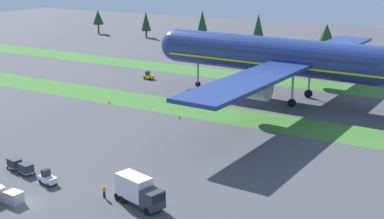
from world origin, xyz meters
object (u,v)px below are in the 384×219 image
object	(u,v)px
airliner	(291,57)
cargo_dolly_second	(15,163)
baggage_tug	(48,178)
pushback_tractor	(149,76)
cargo_dolly_lead	(26,168)
ground_crew_marshaller	(104,191)
taxiway_marker_0	(109,102)
uld_container_2	(14,197)
taxiway_marker_1	(179,117)
catering_truck	(139,190)

from	to	relation	value
airliner	cargo_dolly_second	distance (m)	59.78
baggage_tug	pushback_tractor	xyz separation A→B (m)	(-24.80, 59.02, 0.00)
airliner	baggage_tug	distance (m)	58.97
cargo_dolly_lead	cargo_dolly_second	distance (m)	2.90
baggage_tug	cargo_dolly_second	size ratio (longest dim) A/B	1.15
cargo_dolly_second	ground_crew_marshaller	bearing A→B (deg)	97.12
pushback_tractor	taxiway_marker_0	size ratio (longest dim) A/B	5.54
baggage_tug	taxiway_marker_0	world-z (taller)	baggage_tug
uld_container_2	airliner	bearing A→B (deg)	79.35
cargo_dolly_lead	pushback_tractor	xyz separation A→B (m)	(-19.86, 58.13, -0.10)
uld_container_2	taxiway_marker_1	xyz separation A→B (m)	(-1.15, 40.35, -0.44)
ground_crew_marshaller	uld_container_2	xyz separation A→B (m)	(-8.52, -6.72, -0.19)
catering_truck	taxiway_marker_0	xyz separation A→B (m)	(-32.94, 35.07, -1.71)
cargo_dolly_lead	ground_crew_marshaller	xyz separation A→B (m)	(14.10, -0.40, 0.03)
cargo_dolly_lead	catering_truck	distance (m)	19.08
cargo_dolly_lead	taxiway_marker_1	distance (m)	33.52
cargo_dolly_second	pushback_tractor	xyz separation A→B (m)	(-17.00, 57.61, -0.10)
cargo_dolly_second	uld_container_2	bearing A→B (deg)	58.02
airliner	taxiway_marker_0	size ratio (longest dim) A/B	167.04
catering_truck	ground_crew_marshaller	distance (m)	5.08
airliner	taxiway_marker_1	distance (m)	27.84
airliner	taxiway_marker_0	bearing A→B (deg)	126.79
uld_container_2	taxiway_marker_1	size ratio (longest dim) A/B	3.19
airliner	baggage_tug	size ratio (longest dim) A/B	28.83
baggage_tug	taxiway_marker_0	size ratio (longest dim) A/B	5.79
pushback_tractor	cargo_dolly_second	bearing A→B (deg)	19.54
cargo_dolly_lead	catering_truck	xyz separation A→B (m)	(19.05, 0.13, 1.03)
airliner	catering_truck	world-z (taller)	airliner
cargo_dolly_lead	taxiway_marker_0	xyz separation A→B (m)	(-13.89, 35.20, -0.68)
baggage_tug	taxiway_marker_1	world-z (taller)	baggage_tug
baggage_tug	uld_container_2	distance (m)	6.26
ground_crew_marshaller	taxiway_marker_0	xyz separation A→B (m)	(-27.98, 35.60, -0.70)
cargo_dolly_lead	catering_truck	size ratio (longest dim) A/B	0.33
baggage_tug	cargo_dolly_lead	bearing A→B (deg)	-90.00
ground_crew_marshaller	taxiway_marker_1	distance (m)	34.99
cargo_dolly_lead	ground_crew_marshaller	size ratio (longest dim) A/B	1.40
cargo_dolly_second	catering_truck	size ratio (longest dim) A/B	0.33
cargo_dolly_lead	catering_truck	bearing A→B (deg)	100.60
cargo_dolly_second	ground_crew_marshaller	xyz separation A→B (m)	(16.95, -0.91, 0.03)
airliner	cargo_dolly_lead	xyz separation A→B (m)	(-17.47, -56.11, -8.40)
catering_truck	pushback_tractor	size ratio (longest dim) A/B	2.74
airliner	cargo_dolly_lead	size ratio (longest dim) A/B	33.08
catering_truck	taxiway_marker_1	bearing A→B (deg)	-142.15
cargo_dolly_second	catering_truck	bearing A→B (deg)	99.20
cargo_dolly_lead	taxiway_marker_0	distance (m)	37.85
taxiway_marker_1	taxiway_marker_0	bearing A→B (deg)	173.83
cargo_dolly_second	uld_container_2	distance (m)	11.37
ground_crew_marshaller	taxiway_marker_1	size ratio (longest dim) A/B	2.78
taxiway_marker_1	baggage_tug	bearing A→B (deg)	-89.12
catering_truck	pushback_tractor	xyz separation A→B (m)	(-38.91, 57.99, -1.14)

